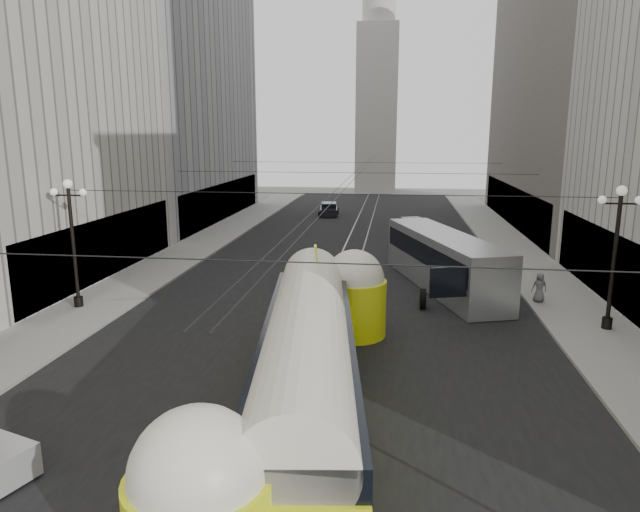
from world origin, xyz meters
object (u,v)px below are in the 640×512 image
(city_bus, at_px, (443,259))
(pedestrian_sidewalk_right, at_px, (539,287))
(pedestrian_crossing_a, at_px, (213,456))
(streetcar, at_px, (308,357))

(city_bus, xyz_separation_m, pedestrian_sidewalk_right, (4.69, -2.61, -0.79))
(pedestrian_crossing_a, xyz_separation_m, pedestrian_sidewalk_right, (11.81, 17.25, 0.09))
(streetcar, xyz_separation_m, pedestrian_crossing_a, (-1.75, -4.10, -1.06))
(city_bus, bearing_deg, pedestrian_crossing_a, -109.72)
(streetcar, xyz_separation_m, city_bus, (5.37, 15.76, -0.17))
(streetcar, distance_m, pedestrian_crossing_a, 4.58)
(streetcar, relative_size, pedestrian_crossing_a, 10.50)
(city_bus, relative_size, pedestrian_sidewalk_right, 8.24)
(streetcar, distance_m, pedestrian_sidewalk_right, 16.59)
(pedestrian_crossing_a, bearing_deg, streetcar, -11.58)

